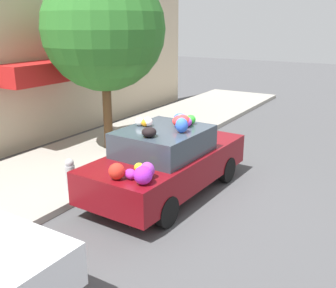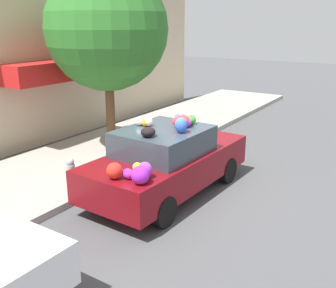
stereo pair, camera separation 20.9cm
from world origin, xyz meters
TOP-DOWN VIEW (x-y plane):
  - ground_plane at (0.00, 0.00)m, footprint 60.00×60.00m
  - sidewalk_curb at (0.00, 2.70)m, footprint 24.00×3.20m
  - building_facade at (0.04, 4.92)m, footprint 18.00×1.20m
  - street_tree at (1.45, 2.67)m, footprint 3.16×3.16m
  - fire_hydrant at (-1.23, 1.47)m, footprint 0.20×0.20m
  - art_car at (-0.04, -0.13)m, footprint 4.04×1.86m

SIDE VIEW (x-z plane):
  - ground_plane at x=0.00m, z-range 0.00..0.00m
  - sidewalk_curb at x=0.00m, z-range 0.00..0.14m
  - fire_hydrant at x=-1.23m, z-range 0.14..0.84m
  - art_car at x=-0.04m, z-range -0.11..1.62m
  - building_facade at x=0.04m, z-range 0.00..4.53m
  - street_tree at x=1.45m, z-range 0.93..5.68m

